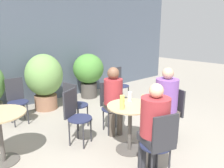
% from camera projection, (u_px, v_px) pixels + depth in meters
% --- Properties ---
extents(ground_plane, '(20.00, 20.00, 0.00)m').
position_uv_depth(ground_plane, '(136.00, 155.00, 3.22)').
color(ground_plane, gray).
extents(storefront_wall, '(10.00, 0.06, 3.00)m').
position_uv_depth(storefront_wall, '(34.00, 43.00, 5.23)').
color(storefront_wall, '#4C5666').
rests_on(storefront_wall, ground_plane).
extents(cafe_table_near, '(0.69, 0.69, 0.72)m').
position_uv_depth(cafe_table_near, '(130.00, 118.00, 3.25)').
color(cafe_table_near, '#514C47').
rests_on(cafe_table_near, ground_plane).
extents(bistro_chair_0, '(0.41, 0.43, 0.89)m').
position_uv_depth(bistro_chair_0, '(160.00, 141.00, 2.56)').
color(bistro_chair_0, '#232847').
rests_on(bistro_chair_0, ground_plane).
extents(bistro_chair_1, '(0.43, 0.41, 0.89)m').
position_uv_depth(bistro_chair_1, '(172.00, 110.00, 3.53)').
color(bistro_chair_1, '#232847').
rests_on(bistro_chair_1, ground_plane).
extents(bistro_chair_2, '(0.41, 0.43, 0.89)m').
position_uv_depth(bistro_chair_2, '(110.00, 102.00, 3.93)').
color(bistro_chair_2, '#232847').
rests_on(bistro_chair_2, ground_plane).
extents(bistro_chair_3, '(0.42, 0.44, 0.89)m').
position_uv_depth(bistro_chair_3, '(75.00, 112.00, 3.46)').
color(bistro_chair_3, '#232847').
rests_on(bistro_chair_3, ground_plane).
extents(bistro_chair_4, '(0.39, 0.39, 0.89)m').
position_uv_depth(bistro_chair_4, '(119.00, 82.00, 5.47)').
color(bistro_chair_4, '#232847').
rests_on(bistro_chair_4, ground_plane).
extents(bistro_chair_5, '(0.41, 0.39, 0.89)m').
position_uv_depth(bistro_chair_5, '(74.00, 102.00, 3.97)').
color(bistro_chair_5, '#232847').
rests_on(bistro_chair_5, ground_plane).
extents(bistro_chair_6, '(0.39, 0.40, 0.89)m').
position_uv_depth(bistro_chair_6, '(16.00, 97.00, 4.26)').
color(bistro_chair_6, '#232847').
rests_on(bistro_chair_6, ground_plane).
extents(seated_person_0, '(0.40, 0.42, 1.20)m').
position_uv_depth(seated_person_0, '(154.00, 123.00, 2.64)').
color(seated_person_0, '#2D2D33').
rests_on(seated_person_0, ground_plane).
extents(seated_person_1, '(0.42, 0.39, 1.24)m').
position_uv_depth(seated_person_1, '(166.00, 100.00, 3.43)').
color(seated_person_1, brown).
rests_on(seated_person_1, ground_plane).
extents(seated_person_2, '(0.36, 0.38, 1.19)m').
position_uv_depth(seated_person_2, '(114.00, 95.00, 3.76)').
color(seated_person_2, brown).
rests_on(seated_person_2, ground_plane).
extents(beer_glass_0, '(0.07, 0.07, 0.16)m').
position_uv_depth(beer_glass_0, '(144.00, 101.00, 3.16)').
color(beer_glass_0, '#DBC65B').
rests_on(beer_glass_0, cafe_table_near).
extents(beer_glass_1, '(0.07, 0.07, 0.15)m').
position_uv_depth(beer_glass_1, '(130.00, 97.00, 3.37)').
color(beer_glass_1, silver).
rests_on(beer_glass_1, cafe_table_near).
extents(beer_glass_2, '(0.07, 0.07, 0.20)m').
position_uv_depth(beer_glass_2, '(122.00, 102.00, 3.03)').
color(beer_glass_2, '#DBC65B').
rests_on(beer_glass_2, cafe_table_near).
extents(potted_plant_1, '(0.84, 0.84, 1.28)m').
position_uv_depth(potted_plant_1, '(44.00, 78.00, 4.95)').
color(potted_plant_1, '#93664C').
rests_on(potted_plant_1, ground_plane).
extents(potted_plant_2, '(0.81, 0.81, 1.19)m').
position_uv_depth(potted_plant_2, '(88.00, 71.00, 5.83)').
color(potted_plant_2, '#47423D').
rests_on(potted_plant_2, ground_plane).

